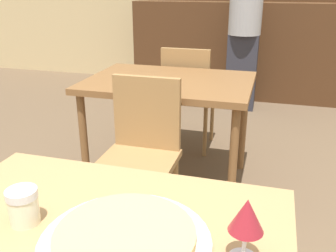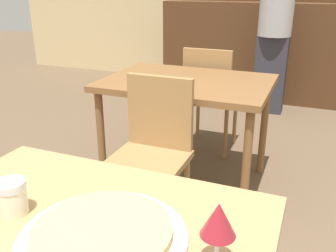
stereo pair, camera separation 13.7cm
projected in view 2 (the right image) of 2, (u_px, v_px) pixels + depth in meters
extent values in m
cube|color=#A87F51|center=(71.00, 239.00, 0.96)|extent=(0.99, 0.76, 0.04)
cylinder|color=#A87F51|center=(37.00, 242.00, 1.52)|extent=(0.05, 0.05, 0.71)
cube|color=brown|center=(187.00, 83.00, 2.44)|extent=(1.07, 0.78, 0.04)
cylinder|color=brown|center=(101.00, 143.00, 2.46)|extent=(0.05, 0.05, 0.70)
cylinder|color=brown|center=(246.00, 168.00, 2.13)|extent=(0.05, 0.05, 0.70)
cylinder|color=brown|center=(144.00, 112.00, 3.03)|extent=(0.05, 0.05, 0.70)
cylinder|color=brown|center=(264.00, 129.00, 2.70)|extent=(0.05, 0.05, 0.70)
cube|color=#4C2D19|center=(272.00, 51.00, 4.47)|extent=(2.60, 0.56, 1.12)
cube|color=#4C2D19|center=(279.00, 0.00, 4.39)|extent=(2.39, 0.24, 0.03)
cube|color=olive|center=(147.00, 162.00, 1.99)|extent=(0.40, 0.40, 0.04)
cube|color=olive|center=(160.00, 112.00, 2.07)|extent=(0.38, 0.04, 0.41)
cylinder|color=olive|center=(105.00, 209.00, 1.99)|extent=(0.03, 0.03, 0.43)
cylinder|color=olive|center=(164.00, 223.00, 1.87)|extent=(0.03, 0.03, 0.43)
cylinder|color=olive|center=(134.00, 180.00, 2.28)|extent=(0.03, 0.03, 0.43)
cylinder|color=olive|center=(187.00, 190.00, 2.17)|extent=(0.03, 0.03, 0.43)
cube|color=olive|center=(212.00, 98.00, 3.10)|extent=(0.40, 0.40, 0.04)
cube|color=olive|center=(207.00, 76.00, 2.86)|extent=(0.38, 0.04, 0.41)
cylinder|color=olive|center=(235.00, 120.00, 3.27)|extent=(0.03, 0.03, 0.43)
cylinder|color=olive|center=(198.00, 115.00, 3.39)|extent=(0.03, 0.03, 0.43)
cylinder|color=olive|center=(226.00, 134.00, 2.97)|extent=(0.03, 0.03, 0.43)
cylinder|color=olive|center=(185.00, 128.00, 3.09)|extent=(0.03, 0.03, 0.43)
cylinder|color=#B7B7BC|center=(103.00, 238.00, 0.92)|extent=(0.42, 0.42, 0.01)
cylinder|color=#E0B266|center=(103.00, 232.00, 0.92)|extent=(0.35, 0.35, 0.02)
cylinder|color=beige|center=(13.00, 201.00, 1.02)|extent=(0.08, 0.08, 0.08)
cylinder|color=silver|center=(10.00, 185.00, 1.00)|extent=(0.08, 0.08, 0.02)
cube|color=#2D2D38|center=(270.00, 75.00, 4.00)|extent=(0.32, 0.18, 0.82)
cylinder|color=#9E9EA3|center=(277.00, 1.00, 3.73)|extent=(0.34, 0.34, 0.68)
cylinder|color=silver|center=(217.00, 249.00, 0.83)|extent=(0.01, 0.01, 0.07)
cone|color=maroon|center=(218.00, 219.00, 0.80)|extent=(0.08, 0.08, 0.08)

